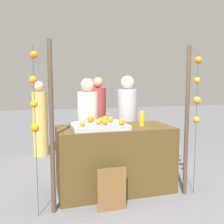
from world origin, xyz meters
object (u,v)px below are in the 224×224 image
at_px(juice_bottle, 142,119).
at_px(vendor_left, 88,131).
at_px(vendor_right, 127,128).
at_px(chalkboard_sign, 112,190).
at_px(orange_0, 98,122).
at_px(orange_1, 105,122).
at_px(stall_counter, 115,158).

bearing_deg(juice_bottle, vendor_left, 134.99).
bearing_deg(vendor_right, vendor_left, -177.87).
bearing_deg(juice_bottle, chalkboard_sign, -137.98).
height_order(chalkboard_sign, vendor_left, vendor_left).
bearing_deg(orange_0, vendor_left, 90.78).
height_order(juice_bottle, vendor_right, vendor_right).
bearing_deg(orange_1, chalkboard_sign, -93.82).
distance_m(orange_0, vendor_right, 1.08).
bearing_deg(orange_0, stall_counter, 18.42).
height_order(stall_counter, vendor_left, vendor_left).
xyz_separation_m(orange_1, vendor_right, (0.62, 0.83, -0.26)).
height_order(orange_0, orange_1, orange_1).
bearing_deg(vendor_left, stall_counter, -67.29).
bearing_deg(orange_0, vendor_right, 47.91).
xyz_separation_m(chalkboard_sign, vendor_right, (0.65, 1.28, 0.52)).
distance_m(stall_counter, chalkboard_sign, 0.66).
bearing_deg(chalkboard_sign, stall_counter, 69.89).
bearing_deg(vendor_left, chalkboard_sign, -87.28).
relative_size(stall_counter, vendor_left, 1.00).
bearing_deg(orange_1, stall_counter, 37.65).
bearing_deg(vendor_right, stall_counter, -122.30).
bearing_deg(vendor_left, orange_0, -89.22).
height_order(vendor_left, vendor_right, vendor_right).
relative_size(orange_0, vendor_right, 0.04).
bearing_deg(stall_counter, orange_1, -142.35).
bearing_deg(vendor_left, orange_1, -83.66).
bearing_deg(juice_bottle, stall_counter, 176.26).
relative_size(orange_1, chalkboard_sign, 0.15).
relative_size(orange_1, juice_bottle, 0.38).
bearing_deg(chalkboard_sign, vendor_right, 63.02).
bearing_deg(juice_bottle, orange_1, -168.89).
xyz_separation_m(orange_0, chalkboard_sign, (0.05, -0.50, -0.78)).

